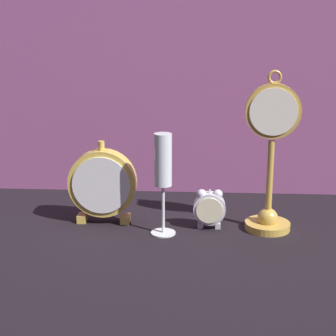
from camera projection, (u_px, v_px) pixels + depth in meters
The scene contains 6 objects.
ground_plane at pixel (166, 238), 1.20m from camera, with size 4.00×4.00×0.00m, color black.
fabric_backdrop_drape at pixel (174, 80), 1.43m from camera, with size 1.32×0.01×0.60m, color #8E4C7F.
pocket_watch_on_stand at pixel (270, 165), 1.21m from camera, with size 0.12×0.10×0.35m.
alarm_clock_twin_bell at pixel (209, 207), 1.23m from camera, with size 0.07×0.03×0.09m.
mantel_clock_silver at pixel (102, 184), 1.26m from camera, with size 0.15×0.04×0.19m.
champagne_flute at pixel (163, 168), 1.18m from camera, with size 0.05×0.05×0.22m.
Camera 1 is at (0.07, -1.11, 0.46)m, focal length 60.00 mm.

